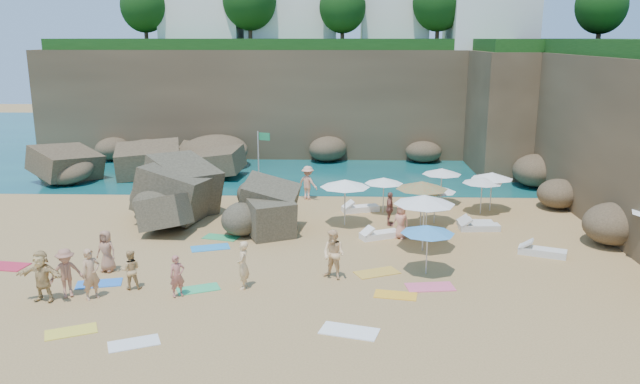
{
  "coord_description": "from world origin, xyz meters",
  "views": [
    {
      "loc": [
        2.91,
        -24.69,
        8.88
      ],
      "look_at": [
        2.0,
        3.0,
        2.0
      ],
      "focal_mm": 35.0,
      "sensor_mm": 36.0,
      "label": 1
    }
  ],
  "objects_px": {
    "person_stand_2": "(308,183)",
    "person_stand_5": "(165,191)",
    "lounger_0": "(270,218)",
    "person_stand_0": "(91,274)",
    "parasol_0": "(345,183)",
    "parasol_2": "(384,181)",
    "person_stand_1": "(131,270)",
    "person_stand_6": "(243,265)",
    "rock_outcrop": "(220,224)",
    "flag_pole": "(260,155)",
    "person_stand_4": "(401,222)",
    "person_stand_3": "(390,209)",
    "parasol_1": "(482,180)"
  },
  "relations": [
    {
      "from": "person_stand_6",
      "to": "person_stand_5",
      "type": "bearing_deg",
      "value": -152.4
    },
    {
      "from": "person_stand_1",
      "to": "person_stand_6",
      "type": "distance_m",
      "value": 4.06
    },
    {
      "from": "person_stand_1",
      "to": "person_stand_2",
      "type": "xyz_separation_m",
      "value": [
        5.74,
        13.11,
        0.22
      ]
    },
    {
      "from": "flag_pole",
      "to": "person_stand_1",
      "type": "height_order",
      "value": "flag_pole"
    },
    {
      "from": "parasol_0",
      "to": "parasol_2",
      "type": "bearing_deg",
      "value": 48.18
    },
    {
      "from": "person_stand_2",
      "to": "person_stand_5",
      "type": "relative_size",
      "value": 1.29
    },
    {
      "from": "flag_pole",
      "to": "parasol_2",
      "type": "bearing_deg",
      "value": -26.19
    },
    {
      "from": "parasol_1",
      "to": "person_stand_1",
      "type": "bearing_deg",
      "value": -144.81
    },
    {
      "from": "person_stand_4",
      "to": "person_stand_6",
      "type": "xyz_separation_m",
      "value": [
        -6.26,
        -6.05,
        0.11
      ]
    },
    {
      "from": "rock_outcrop",
      "to": "parasol_0",
      "type": "xyz_separation_m",
      "value": [
        6.13,
        -0.04,
        2.09
      ]
    },
    {
      "from": "person_stand_0",
      "to": "person_stand_5",
      "type": "relative_size",
      "value": 1.23
    },
    {
      "from": "parasol_0",
      "to": "lounger_0",
      "type": "relative_size",
      "value": 1.44
    },
    {
      "from": "parasol_0",
      "to": "person_stand_0",
      "type": "xyz_separation_m",
      "value": [
        -8.85,
        -9.07,
        -1.18
      ]
    },
    {
      "from": "person_stand_0",
      "to": "person_stand_6",
      "type": "relative_size",
      "value": 1.02
    },
    {
      "from": "person_stand_1",
      "to": "parasol_0",
      "type": "bearing_deg",
      "value": -145.87
    },
    {
      "from": "parasol_0",
      "to": "person_stand_1",
      "type": "bearing_deg",
      "value": -133.63
    },
    {
      "from": "parasol_2",
      "to": "lounger_0",
      "type": "distance_m",
      "value": 6.17
    },
    {
      "from": "person_stand_4",
      "to": "person_stand_0",
      "type": "bearing_deg",
      "value": -114.32
    },
    {
      "from": "person_stand_0",
      "to": "person_stand_5",
      "type": "xyz_separation_m",
      "value": [
        -0.91,
        12.64,
        -0.17
      ]
    },
    {
      "from": "parasol_1",
      "to": "person_stand_0",
      "type": "relative_size",
      "value": 1.12
    },
    {
      "from": "person_stand_1",
      "to": "person_stand_5",
      "type": "relative_size",
      "value": 0.99
    },
    {
      "from": "parasol_0",
      "to": "person_stand_3",
      "type": "bearing_deg",
      "value": 1.58
    },
    {
      "from": "parasol_1",
      "to": "lounger_0",
      "type": "height_order",
      "value": "parasol_1"
    },
    {
      "from": "rock_outcrop",
      "to": "lounger_0",
      "type": "xyz_separation_m",
      "value": [
        2.41,
        0.56,
        0.13
      ]
    },
    {
      "from": "rock_outcrop",
      "to": "person_stand_4",
      "type": "relative_size",
      "value": 4.44
    },
    {
      "from": "lounger_0",
      "to": "person_stand_1",
      "type": "distance_m",
      "value": 9.68
    },
    {
      "from": "person_stand_2",
      "to": "person_stand_4",
      "type": "distance_m",
      "value": 8.26
    },
    {
      "from": "lounger_0",
      "to": "person_stand_2",
      "type": "bearing_deg",
      "value": 46.75
    },
    {
      "from": "flag_pole",
      "to": "person_stand_4",
      "type": "bearing_deg",
      "value": -45.77
    },
    {
      "from": "person_stand_0",
      "to": "person_stand_5",
      "type": "distance_m",
      "value": 12.68
    },
    {
      "from": "parasol_0",
      "to": "person_stand_2",
      "type": "xyz_separation_m",
      "value": [
        -2.04,
        4.95,
        -1.14
      ]
    },
    {
      "from": "rock_outcrop",
      "to": "person_stand_0",
      "type": "height_order",
      "value": "person_stand_0"
    },
    {
      "from": "parasol_2",
      "to": "lounger_0",
      "type": "bearing_deg",
      "value": -163.98
    },
    {
      "from": "parasol_0",
      "to": "parasol_2",
      "type": "distance_m",
      "value": 3.03
    },
    {
      "from": "parasol_0",
      "to": "person_stand_0",
      "type": "height_order",
      "value": "parasol_0"
    },
    {
      "from": "person_stand_5",
      "to": "lounger_0",
      "type": "bearing_deg",
      "value": -33.63
    },
    {
      "from": "person_stand_2",
      "to": "parasol_0",
      "type": "bearing_deg",
      "value": 147.44
    },
    {
      "from": "person_stand_3",
      "to": "parasol_1",
      "type": "bearing_deg",
      "value": -59.17
    },
    {
      "from": "rock_outcrop",
      "to": "parasol_0",
      "type": "bearing_deg",
      "value": -0.4
    },
    {
      "from": "parasol_1",
      "to": "person_stand_5",
      "type": "relative_size",
      "value": 1.37
    },
    {
      "from": "person_stand_1",
      "to": "person_stand_5",
      "type": "distance_m",
      "value": 11.9
    },
    {
      "from": "flag_pole",
      "to": "parasol_0",
      "type": "relative_size",
      "value": 1.56
    },
    {
      "from": "flag_pole",
      "to": "person_stand_1",
      "type": "distance_m",
      "value": 14.16
    },
    {
      "from": "lounger_0",
      "to": "person_stand_0",
      "type": "height_order",
      "value": "person_stand_0"
    },
    {
      "from": "parasol_1",
      "to": "person_stand_2",
      "type": "height_order",
      "value": "parasol_1"
    },
    {
      "from": "parasol_2",
      "to": "person_stand_6",
      "type": "relative_size",
      "value": 1.12
    },
    {
      "from": "person_stand_0",
      "to": "person_stand_3",
      "type": "height_order",
      "value": "person_stand_0"
    },
    {
      "from": "person_stand_2",
      "to": "person_stand_6",
      "type": "distance_m",
      "value": 13.03
    },
    {
      "from": "parasol_2",
      "to": "parasol_0",
      "type": "bearing_deg",
      "value": -131.82
    },
    {
      "from": "flag_pole",
      "to": "person_stand_4",
      "type": "xyz_separation_m",
      "value": [
        7.3,
        -7.5,
        -1.62
      ]
    }
  ]
}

